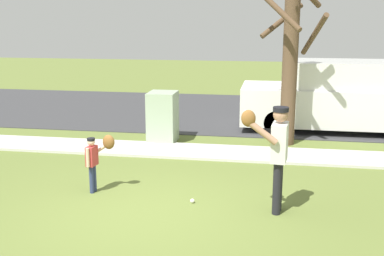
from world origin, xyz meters
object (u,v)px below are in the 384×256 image
baseball (192,201)px  street_tree_near (290,54)px  person_child (97,155)px  parked_van_white (334,98)px  person_adult (276,148)px  utility_cabinet (163,117)px

baseball → street_tree_near: size_ratio=0.02×
person_child → street_tree_near: bearing=55.7°
parked_van_white → person_adult: bearing=-104.5°
parked_van_white → street_tree_near: bearing=-126.2°
person_child → street_tree_near: (3.38, 3.92, 1.51)m
baseball → utility_cabinet: (-1.41, 3.90, 0.59)m
person_adult → parked_van_white: bearing=-98.0°
utility_cabinet → person_adult: bearing=-55.8°
person_adult → person_child: person_adult is taller
baseball → street_tree_near: 4.97m
street_tree_near → utility_cabinet: bearing=-174.9°
utility_cabinet → street_tree_near: size_ratio=0.31×
person_child → parked_van_white: (4.67, 5.68, 0.22)m
baseball → parked_van_white: 6.67m
person_child → street_tree_near: size_ratio=0.25×
person_child → utility_cabinet: bearing=91.2°
person_child → baseball: bearing=-1.7°
person_adult → person_child: bearing=-1.0°
person_adult → baseball: (-1.35, 0.16, -1.03)m
street_tree_near → parked_van_white: bearing=53.8°
baseball → parked_van_white: (2.92, 5.93, 0.87)m
person_adult → street_tree_near: 4.48m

